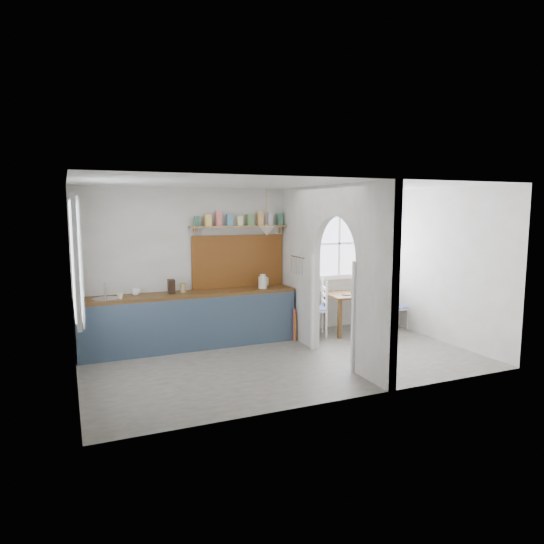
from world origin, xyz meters
name	(u,v)px	position (x,y,z in m)	size (l,w,h in m)	color
floor	(287,361)	(0.00, 0.00, 0.00)	(5.80, 3.20, 0.01)	gray
ceiling	(288,184)	(0.00, 0.00, 2.60)	(5.80, 3.20, 0.01)	silver
walls	(287,275)	(0.00, 0.00, 1.30)	(5.81, 3.21, 2.60)	silver
partition	(328,262)	(0.70, 0.06, 1.45)	(0.12, 3.20, 2.60)	silver
kitchen_window	(74,259)	(-2.87, 0.00, 1.65)	(0.10, 1.16, 1.50)	white
nook_window	(339,243)	(1.80, 1.56, 1.60)	(1.76, 0.10, 1.30)	white
counter	(191,319)	(-1.13, 1.33, 0.46)	(3.50, 0.60, 0.90)	#473012
sink	(106,299)	(-2.43, 1.30, 0.89)	(0.40, 0.40, 0.02)	#BDBDBE
backsplash	(238,261)	(-0.20, 1.58, 1.35)	(1.65, 0.03, 0.90)	brown
shelf	(240,223)	(-0.20, 1.49, 2.01)	(1.75, 0.20, 0.21)	#8D603F
pendant_lamp	(267,231)	(0.15, 1.15, 1.88)	(0.26, 0.26, 0.16)	beige
utensil_rail	(298,257)	(0.61, 0.90, 1.45)	(0.02, 0.02, 0.50)	#BDBDBE
dining_table	(357,312)	(1.92, 1.08, 0.36)	(1.15, 0.77, 0.72)	#473012
chair_left	(313,308)	(1.03, 1.15, 0.50)	(0.46, 0.46, 1.01)	white
chair_right	(395,307)	(2.74, 1.03, 0.41)	(0.37, 0.37, 0.81)	white
kettle	(263,281)	(0.13, 1.27, 1.02)	(0.20, 0.16, 0.24)	silver
mug_a	(120,296)	(-2.23, 1.19, 0.94)	(0.10, 0.10, 0.09)	white
mug_b	(136,292)	(-1.97, 1.43, 0.95)	(0.14, 0.14, 0.11)	white
knife_block	(171,287)	(-1.42, 1.36, 1.01)	(0.10, 0.14, 0.23)	#422D1C
jar	(183,288)	(-1.23, 1.39, 0.97)	(0.09, 0.09, 0.15)	#9D8D53
towel_magenta	(294,325)	(0.58, 0.97, 0.28)	(0.02, 0.03, 0.57)	#D33C67
towel_orange	(295,327)	(0.58, 0.93, 0.25)	(0.02, 0.03, 0.51)	orange
bowl	(374,292)	(2.17, 0.93, 0.76)	(0.29, 0.29, 0.07)	white
table_cup	(353,293)	(1.69, 0.88, 0.76)	(0.10, 0.10, 0.09)	#407643
plate	(346,295)	(1.62, 0.99, 0.73)	(0.18, 0.18, 0.01)	#2D2323
vase	(356,286)	(2.05, 1.33, 0.80)	(0.16, 0.16, 0.17)	#543963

